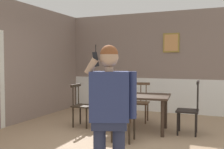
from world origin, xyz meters
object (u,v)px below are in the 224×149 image
Objects in this scene: chair_near_window at (140,102)px; chair_by_doorway at (190,109)px; person_figure at (110,107)px; dining_table at (132,99)px; chair_at_table_head at (123,115)px; chair_opposite_corner at (82,105)px.

chair_near_window is 0.87× the size of chair_by_doorway.
person_figure is at bearing 94.39° from chair_near_window.
person_figure reaches higher than dining_table.
person_figure reaches higher than chair_near_window.
chair_by_doorway reaches higher than chair_near_window.
dining_table is at bearing 89.66° from chair_near_window.
chair_at_table_head is at bearing -83.60° from dining_table.
chair_near_window is 1.41m from chair_opposite_corner.
chair_opposite_corner is 0.57× the size of person_figure.
chair_opposite_corner reaches higher than dining_table.
chair_at_table_head is (0.09, -0.83, -0.17)m from dining_table.
chair_opposite_corner is at bearing -173.59° from dining_table.
chair_opposite_corner is at bearing 35.67° from chair_near_window.
chair_opposite_corner is 2.99m from person_figure.
chair_by_doorway is at bearing 6.45° from dining_table.
dining_table is 1.67× the size of chair_at_table_head.
chair_at_table_head reaches higher than dining_table.
chair_by_doorway is 1.11× the size of chair_at_table_head.
dining_table is 1.51× the size of chair_by_doorway.
person_figure is at bearing 165.35° from chair_by_doorway.
chair_near_window is 0.99× the size of chair_opposite_corner.
chair_at_table_head is 0.59× the size of person_figure.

